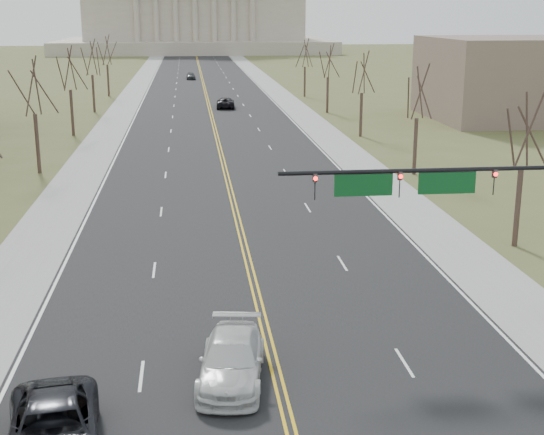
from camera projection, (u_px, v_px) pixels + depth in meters
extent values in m
cube|color=black|center=(206.00, 94.00, 124.46)|extent=(20.00, 380.00, 0.01)
cube|color=black|center=(289.00, 425.00, 24.72)|extent=(120.00, 14.00, 0.01)
cube|color=gray|center=(132.00, 95.00, 123.18)|extent=(4.00, 380.00, 0.03)
cube|color=gray|center=(278.00, 93.00, 125.73)|extent=(4.00, 380.00, 0.03)
cube|color=gold|center=(206.00, 94.00, 124.45)|extent=(0.42, 380.00, 0.01)
cube|color=silver|center=(146.00, 94.00, 123.41)|extent=(0.15, 380.00, 0.01)
cube|color=silver|center=(265.00, 93.00, 125.50)|extent=(0.15, 380.00, 0.01)
cube|color=#BAAC9B|center=(195.00, 45.00, 258.19)|extent=(90.00, 60.00, 4.00)
cube|color=#BAAC9B|center=(194.00, 15.00, 255.56)|extent=(70.00, 40.00, 16.00)
cylinder|color=black|center=(424.00, 170.00, 30.82)|extent=(12.00, 0.18, 0.18)
imported|color=black|center=(494.00, 182.00, 31.28)|extent=(0.35, 0.40, 1.10)
sphere|color=#FF0C0C|center=(496.00, 174.00, 31.05)|extent=(0.18, 0.18, 0.18)
imported|color=black|center=(399.00, 184.00, 30.86)|extent=(0.35, 0.40, 1.10)
sphere|color=#FF0C0C|center=(401.00, 177.00, 30.62)|extent=(0.18, 0.18, 0.18)
imported|color=black|center=(315.00, 186.00, 30.48)|extent=(0.35, 0.40, 1.10)
sphere|color=#FF0C0C|center=(316.00, 179.00, 30.25)|extent=(0.18, 0.18, 0.18)
cube|color=#0C4C1E|center=(447.00, 183.00, 31.07)|extent=(2.40, 0.12, 0.90)
cube|color=#0C4C1E|center=(363.00, 185.00, 30.70)|extent=(2.40, 0.12, 0.90)
cylinder|color=#34241E|center=(518.00, 207.00, 43.02)|extent=(0.32, 0.32, 4.68)
cylinder|color=#34241E|center=(415.00, 147.00, 62.20)|extent=(0.32, 0.32, 4.68)
cylinder|color=#34241E|center=(37.00, 144.00, 62.70)|extent=(0.32, 0.32, 4.95)
cylinder|color=#34241E|center=(361.00, 115.00, 81.38)|extent=(0.32, 0.32, 4.68)
cylinder|color=#34241E|center=(72.00, 113.00, 81.88)|extent=(0.32, 0.32, 4.95)
cylinder|color=#34241E|center=(327.00, 95.00, 100.56)|extent=(0.32, 0.32, 4.68)
cylinder|color=#34241E|center=(94.00, 94.00, 101.06)|extent=(0.32, 0.32, 4.95)
cylinder|color=#34241E|center=(305.00, 82.00, 119.74)|extent=(0.32, 0.32, 4.68)
cylinder|color=#34241E|center=(108.00, 81.00, 120.24)|extent=(0.32, 0.32, 4.95)
cube|color=#725C51|center=(532.00, 78.00, 94.79)|extent=(25.00, 20.00, 10.00)
imported|color=black|center=(53.00, 430.00, 22.80)|extent=(3.59, 6.37, 1.68)
imported|color=silver|center=(232.00, 360.00, 27.49)|extent=(3.00, 5.82, 1.62)
imported|color=black|center=(225.00, 103.00, 105.88)|extent=(2.68, 5.42, 1.48)
imported|color=#45474B|center=(191.00, 76.00, 150.77)|extent=(1.80, 4.29, 1.45)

